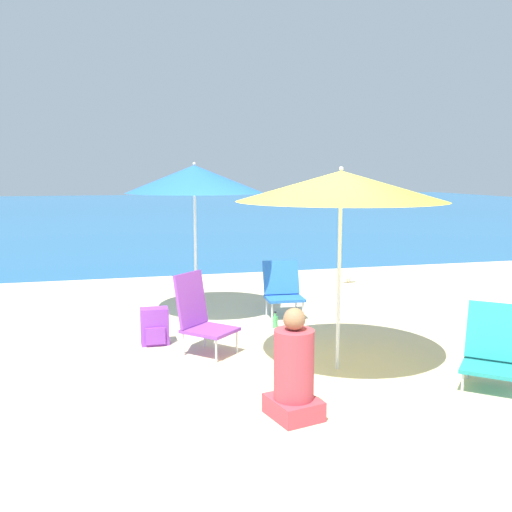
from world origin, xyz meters
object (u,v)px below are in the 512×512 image
object	(u,v)px
seagull	(349,275)
person_seated_near	(294,373)
water_bottle	(275,321)
beach_umbrella_blue	(194,179)
beach_umbrella_yellow	(341,186)
beach_chair_teal	(494,349)
backpack_purple	(155,327)
beach_chair_blue	(283,288)
beach_chair_purple	(200,314)

from	to	relation	value
seagull	person_seated_near	bearing A→B (deg)	-117.97
water_bottle	seagull	world-z (taller)	seagull
beach_umbrella_blue	person_seated_near	size ratio (longest dim) A/B	2.32
beach_umbrella_yellow	person_seated_near	xyz separation A→B (m)	(-0.78, -0.97, -1.47)
beach_chair_teal	seagull	world-z (taller)	beach_chair_teal
beach_chair_teal	backpack_purple	world-z (taller)	beach_chair_teal
beach_umbrella_yellow	person_seated_near	distance (m)	1.93
beach_umbrella_blue	person_seated_near	world-z (taller)	beach_umbrella_blue
beach_umbrella_blue	beach_chair_blue	world-z (taller)	beach_umbrella_blue
beach_chair_purple	beach_chair_blue	distance (m)	1.89
beach_umbrella_yellow	person_seated_near	size ratio (longest dim) A/B	2.25
beach_chair_teal	seagull	size ratio (longest dim) A/B	2.88
beach_chair_teal	backpack_purple	bearing A→B (deg)	-173.66
water_bottle	beach_chair_teal	bearing A→B (deg)	-59.85
beach_chair_teal	backpack_purple	xyz separation A→B (m)	(-2.95, 2.08, -0.14)
person_seated_near	backpack_purple	world-z (taller)	person_seated_near
beach_umbrella_yellow	seagull	world-z (taller)	beach_umbrella_yellow
backpack_purple	beach_chair_purple	bearing A→B (deg)	-42.75
backpack_purple	seagull	world-z (taller)	backpack_purple
beach_umbrella_yellow	beach_chair_purple	xyz separation A→B (m)	(-1.25, 0.88, -1.40)
seagull	beach_umbrella_yellow	bearing A→B (deg)	-115.05
seagull	backpack_purple	bearing A→B (deg)	-141.95
beach_chair_purple	person_seated_near	world-z (taller)	person_seated_near
beach_chair_blue	person_seated_near	distance (m)	3.29
person_seated_near	backpack_purple	size ratio (longest dim) A/B	2.13
beach_umbrella_yellow	water_bottle	xyz separation A→B (m)	(-0.17, 1.64, -1.75)
beach_chair_teal	beach_umbrella_blue	bearing A→B (deg)	167.00
beach_umbrella_yellow	seagull	distance (m)	4.91
beach_umbrella_yellow	beach_chair_teal	bearing A→B (deg)	-32.23
beach_umbrella_blue	person_seated_near	xyz separation A→B (m)	(0.28, -3.42, -1.51)
beach_umbrella_blue	beach_chair_teal	world-z (taller)	beach_umbrella_blue
backpack_purple	water_bottle	bearing A→B (deg)	12.19
beach_umbrella_yellow	backpack_purple	distance (m)	2.70
beach_umbrella_blue	beach_chair_blue	size ratio (longest dim) A/B	2.79
beach_chair_purple	backpack_purple	world-z (taller)	beach_chair_purple
beach_chair_teal	water_bottle	size ratio (longest dim) A/B	3.68
beach_umbrella_yellow	beach_chair_blue	distance (m)	2.63
beach_chair_teal	beach_chair_purple	world-z (taller)	beach_chair_purple
backpack_purple	water_bottle	xyz separation A→B (m)	(1.54, 0.33, -0.13)
beach_chair_purple	seagull	xyz separation A→B (m)	(3.21, 3.30, -0.29)
beach_chair_blue	beach_umbrella_blue	bearing A→B (deg)	171.64
person_seated_near	beach_umbrella_yellow	bearing A→B (deg)	37.45
beach_chair_blue	water_bottle	xyz separation A→B (m)	(-0.27, -0.56, -0.31)
beach_chair_purple	person_seated_near	bearing A→B (deg)	-119.62
beach_umbrella_blue	beach_chair_teal	bearing A→B (deg)	-54.53
beach_chair_teal	water_bottle	world-z (taller)	beach_chair_teal
backpack_purple	seagull	xyz separation A→B (m)	(3.67, 2.87, -0.07)
beach_umbrella_yellow	beach_chair_purple	world-z (taller)	beach_umbrella_yellow
beach_chair_blue	seagull	world-z (taller)	beach_chair_blue
beach_umbrella_blue	water_bottle	distance (m)	2.16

